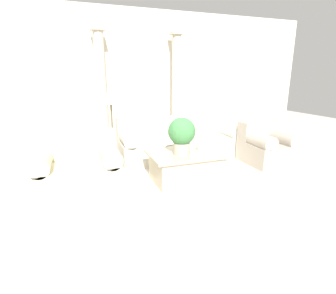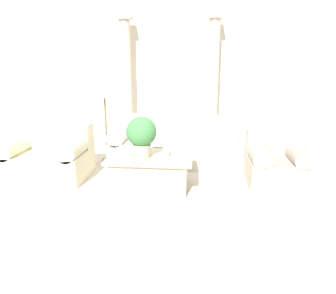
{
  "view_description": "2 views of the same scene",
  "coord_description": "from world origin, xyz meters",
  "px_view_note": "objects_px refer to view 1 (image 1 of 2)",
  "views": [
    {
      "loc": [
        -1.55,
        -4.06,
        1.63
      ],
      "look_at": [
        -0.1,
        -0.04,
        0.45
      ],
      "focal_mm": 28.0,
      "sensor_mm": 36.0,
      "label": 1
    },
    {
      "loc": [
        0.7,
        -4.81,
        1.76
      ],
      "look_at": [
        0.27,
        -0.2,
        0.52
      ],
      "focal_mm": 35.0,
      "sensor_mm": 36.0,
      "label": 2
    }
  ],
  "objects_px": {
    "sofa_long": "(179,141)",
    "potted_plant": "(182,134)",
    "loveseat": "(77,165)",
    "coffee_table": "(186,166)",
    "armchair": "(266,145)",
    "floor_lamp": "(111,99)"
  },
  "relations": [
    {
      "from": "sofa_long",
      "to": "potted_plant",
      "type": "relative_size",
      "value": 4.36
    },
    {
      "from": "sofa_long",
      "to": "loveseat",
      "type": "height_order",
      "value": "same"
    },
    {
      "from": "coffee_table",
      "to": "armchair",
      "type": "xyz_separation_m",
      "value": [
        1.79,
        0.33,
        0.1
      ]
    },
    {
      "from": "loveseat",
      "to": "coffee_table",
      "type": "xyz_separation_m",
      "value": [
        1.62,
        -0.31,
        -0.1
      ]
    },
    {
      "from": "sofa_long",
      "to": "coffee_table",
      "type": "height_order",
      "value": "sofa_long"
    },
    {
      "from": "floor_lamp",
      "to": "armchair",
      "type": "relative_size",
      "value": 1.69
    },
    {
      "from": "potted_plant",
      "to": "floor_lamp",
      "type": "relative_size",
      "value": 0.39
    },
    {
      "from": "sofa_long",
      "to": "armchair",
      "type": "bearing_deg",
      "value": -32.71
    },
    {
      "from": "loveseat",
      "to": "coffee_table",
      "type": "relative_size",
      "value": 1.02
    },
    {
      "from": "sofa_long",
      "to": "coffee_table",
      "type": "relative_size",
      "value": 2.08
    },
    {
      "from": "sofa_long",
      "to": "potted_plant",
      "type": "distance_m",
      "value": 1.45
    },
    {
      "from": "floor_lamp",
      "to": "armchair",
      "type": "distance_m",
      "value": 3.02
    },
    {
      "from": "potted_plant",
      "to": "floor_lamp",
      "type": "bearing_deg",
      "value": 124.46
    },
    {
      "from": "loveseat",
      "to": "sofa_long",
      "type": "bearing_deg",
      "value": 24.92
    },
    {
      "from": "sofa_long",
      "to": "armchair",
      "type": "relative_size",
      "value": 2.9
    },
    {
      "from": "coffee_table",
      "to": "potted_plant",
      "type": "xyz_separation_m",
      "value": [
        -0.11,
        -0.05,
        0.55
      ]
    },
    {
      "from": "sofa_long",
      "to": "loveseat",
      "type": "bearing_deg",
      "value": -155.08
    },
    {
      "from": "coffee_table",
      "to": "potted_plant",
      "type": "relative_size",
      "value": 2.09
    },
    {
      "from": "loveseat",
      "to": "floor_lamp",
      "type": "height_order",
      "value": "floor_lamp"
    },
    {
      "from": "sofa_long",
      "to": "floor_lamp",
      "type": "bearing_deg",
      "value": -178.02
    },
    {
      "from": "sofa_long",
      "to": "loveseat",
      "type": "xyz_separation_m",
      "value": [
        -2.0,
        -0.93,
        0.02
      ]
    },
    {
      "from": "loveseat",
      "to": "coffee_table",
      "type": "bearing_deg",
      "value": -10.71
    }
  ]
}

